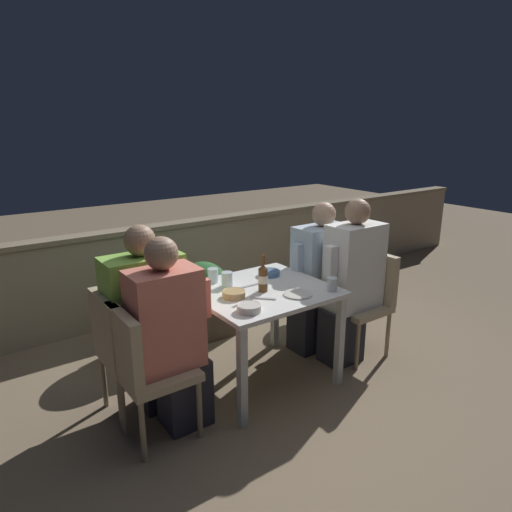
{
  "coord_description": "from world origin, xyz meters",
  "views": [
    {
      "loc": [
        -1.75,
        -2.39,
        1.81
      ],
      "look_at": [
        0.0,
        0.06,
        0.93
      ],
      "focal_mm": 32.0,
      "sensor_mm": 36.0,
      "label": 1
    }
  ],
  "objects": [
    {
      "name": "chair_left_far",
      "position": [
        -0.95,
        0.16,
        0.5
      ],
      "size": [
        0.42,
        0.41,
        0.83
      ],
      "color": "tan",
      "rests_on": "ground_plane"
    },
    {
      "name": "glass_cup_3",
      "position": [
        0.37,
        -0.31,
        0.75
      ],
      "size": [
        0.07,
        0.07,
        0.09
      ],
      "color": "silver",
      "rests_on": "dining_table"
    },
    {
      "name": "chair_right_near",
      "position": [
        0.94,
        -0.13,
        0.5
      ],
      "size": [
        0.42,
        0.41,
        0.83
      ],
      "color": "tan",
      "rests_on": "ground_plane"
    },
    {
      "name": "bowl_2",
      "position": [
        -0.3,
        -0.28,
        0.73
      ],
      "size": [
        0.15,
        0.15,
        0.05
      ],
      "color": "beige",
      "rests_on": "dining_table"
    },
    {
      "name": "potted_plant",
      "position": [
        1.27,
        0.69,
        0.44
      ],
      "size": [
        0.35,
        0.35,
        0.71
      ],
      "color": "brown",
      "rests_on": "ground_plane"
    },
    {
      "name": "bowl_0",
      "position": [
        0.22,
        0.19,
        0.73
      ],
      "size": [
        0.16,
        0.16,
        0.04
      ],
      "color": "#4C709E",
      "rests_on": "dining_table"
    },
    {
      "name": "person_green_blouse",
      "position": [
        -0.76,
        0.16,
        0.61
      ],
      "size": [
        0.52,
        0.26,
        1.23
      ],
      "color": "#282833",
      "rests_on": "ground_plane"
    },
    {
      "name": "chair_right_far",
      "position": [
        0.88,
        0.16,
        0.5
      ],
      "size": [
        0.42,
        0.41,
        0.83
      ],
      "color": "tan",
      "rests_on": "ground_plane"
    },
    {
      "name": "glass_cup_2",
      "position": [
        -0.2,
        0.31,
        0.76
      ],
      "size": [
        0.08,
        0.08,
        0.1
      ],
      "color": "silver",
      "rests_on": "dining_table"
    },
    {
      "name": "fork_1",
      "position": [
        -0.1,
        -0.16,
        0.71
      ],
      "size": [
        0.13,
        0.14,
        0.01
      ],
      "color": "silver",
      "rests_on": "dining_table"
    },
    {
      "name": "plate_0",
      "position": [
        0.13,
        -0.24,
        0.71
      ],
      "size": [
        0.19,
        0.19,
        0.01
      ],
      "color": "silver",
      "rests_on": "dining_table"
    },
    {
      "name": "beer_bottle",
      "position": [
        -0.02,
        -0.05,
        0.81
      ],
      "size": [
        0.07,
        0.07,
        0.26
      ],
      "color": "brown",
      "rests_on": "dining_table"
    },
    {
      "name": "parapet_wall",
      "position": [
        0.0,
        1.57,
        0.45
      ],
      "size": [
        9.0,
        0.18,
        0.89
      ],
      "color": "gray",
      "rests_on": "ground_plane"
    },
    {
      "name": "dining_table",
      "position": [
        0.0,
        0.0,
        0.61
      ],
      "size": [
        0.92,
        0.84,
        0.71
      ],
      "color": "white",
      "rests_on": "ground_plane"
    },
    {
      "name": "planter_hedge",
      "position": [
        -0.23,
        0.89,
        0.37
      ],
      "size": [
        0.95,
        0.47,
        0.67
      ],
      "color": "brown",
      "rests_on": "ground_plane"
    },
    {
      "name": "bowl_1",
      "position": [
        -0.24,
        -0.02,
        0.73
      ],
      "size": [
        0.15,
        0.15,
        0.04
      ],
      "color": "tan",
      "rests_on": "dining_table"
    },
    {
      "name": "person_white_polo",
      "position": [
        0.75,
        -0.13,
        0.64
      ],
      "size": [
        0.5,
        0.26,
        1.28
      ],
      "color": "#282833",
      "rests_on": "ground_plane"
    },
    {
      "name": "fork_0",
      "position": [
        -0.03,
        0.09,
        0.71
      ],
      "size": [
        0.17,
        0.02,
        0.01
      ],
      "color": "silver",
      "rests_on": "dining_table"
    },
    {
      "name": "glass_cup_1",
      "position": [
        -0.16,
        0.18,
        0.76
      ],
      "size": [
        0.08,
        0.08,
        0.1
      ],
      "color": "silver",
      "rests_on": "dining_table"
    },
    {
      "name": "ground_plane",
      "position": [
        0.0,
        0.0,
        0.0
      ],
      "size": [
        16.0,
        16.0,
        0.0
      ],
      "primitive_type": "plane",
      "color": "#847056"
    },
    {
      "name": "person_blue_shirt",
      "position": [
        0.69,
        0.16,
        0.61
      ],
      "size": [
        0.51,
        0.26,
        1.22
      ],
      "color": "#282833",
      "rests_on": "ground_plane"
    },
    {
      "name": "chair_left_near",
      "position": [
        -0.94,
        -0.13,
        0.5
      ],
      "size": [
        0.42,
        0.41,
        0.83
      ],
      "color": "tan",
      "rests_on": "ground_plane"
    },
    {
      "name": "glass_cup_0",
      "position": [
        -0.4,
        0.27,
        0.76
      ],
      "size": [
        0.07,
        0.07,
        0.11
      ],
      "color": "silver",
      "rests_on": "dining_table"
    },
    {
      "name": "person_coral_top",
      "position": [
        -0.75,
        -0.13,
        0.61
      ],
      "size": [
        0.49,
        0.26,
        1.22
      ],
      "color": "#282833",
      "rests_on": "ground_plane"
    }
  ]
}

